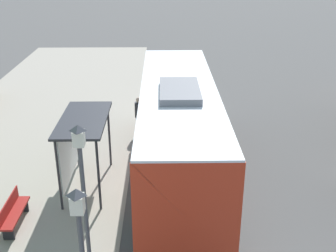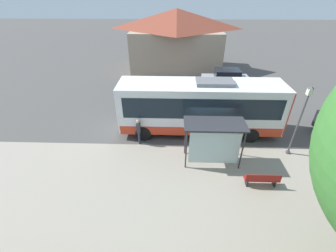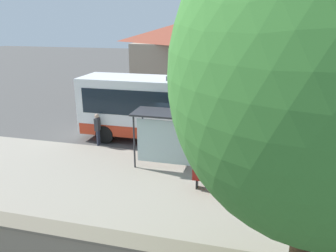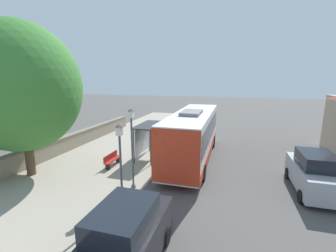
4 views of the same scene
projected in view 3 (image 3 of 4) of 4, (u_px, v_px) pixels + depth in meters
The scene contains 11 objects.
ground_plane at pixel (178, 154), 16.52m from camera, with size 120.00×120.00×0.00m, color #514F4C.
sidewalk_plaza at pixel (152, 199), 12.37m from camera, with size 9.00×44.00×0.02m.
background_building at pixel (192, 55), 30.03m from camera, with size 7.00×10.44×6.56m.
bus at pixel (176, 108), 17.69m from camera, with size 2.65×10.52×3.72m.
bus_shelter at pixel (169, 123), 14.48m from camera, with size 1.53×3.27×2.56m.
pedestrian at pixel (98, 127), 17.43m from camera, with size 0.34×0.23×1.76m.
bench at pixel (214, 180), 12.85m from camera, with size 0.40×1.74×0.88m.
street_lamp_near at pixel (282, 114), 14.10m from camera, with size 0.28×0.28×4.36m.
street_lamp_far at pixel (325, 121), 14.00m from camera, with size 0.28×0.28×3.91m.
shade_tree at pixel (326, 75), 6.93m from camera, with size 6.76×6.76×9.07m.
parked_car_far_lane at pixel (238, 99), 23.63m from camera, with size 1.98×4.33×2.14m.
Camera 3 is at (-14.92, -3.30, 6.46)m, focal length 35.00 mm.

